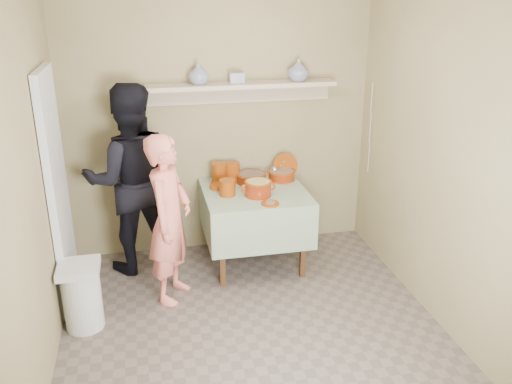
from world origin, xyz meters
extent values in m
plane|color=#62554D|center=(0.00, 0.00, 0.00)|extent=(3.50, 3.50, 0.00)
cube|color=silver|center=(-1.46, 0.95, 1.00)|extent=(0.06, 0.70, 2.00)
cylinder|color=#782B03|center=(-0.04, 1.56, 0.86)|extent=(0.15, 0.15, 0.20)
cylinder|color=#782B03|center=(0.08, 1.57, 0.86)|extent=(0.16, 0.16, 0.19)
cylinder|color=#782B03|center=(-0.02, 1.20, 0.84)|extent=(0.15, 0.15, 0.15)
cylinder|color=#782B03|center=(-0.08, 1.40, 0.78)|extent=(0.16, 0.16, 0.05)
cylinder|color=#782B03|center=(0.63, 1.58, 0.88)|extent=(0.26, 0.10, 0.25)
imported|color=navy|center=(0.75, 1.60, 1.82)|extent=(0.24, 0.24, 0.21)
imported|color=navy|center=(-0.20, 1.63, 1.82)|extent=(0.21, 0.21, 0.20)
cube|color=navy|center=(0.15, 1.62, 1.77)|extent=(0.14, 0.10, 0.10)
imported|color=#F07767|center=(-0.58, 0.81, 0.74)|extent=(0.54, 0.64, 1.48)
imported|color=black|center=(-0.89, 1.44, 0.90)|extent=(0.92, 0.74, 1.79)
cube|color=#95885B|center=(0.00, 1.76, 1.30)|extent=(3.00, 0.02, 2.60)
cube|color=#95885B|center=(0.00, -1.76, 1.30)|extent=(3.00, 0.02, 2.60)
cube|color=#95885B|center=(-1.51, 0.00, 1.30)|extent=(0.02, 3.50, 2.60)
cube|color=#95885B|center=(1.51, 0.00, 1.30)|extent=(0.02, 3.50, 2.60)
cube|color=#4C2D16|center=(-0.13, 0.90, 0.35)|extent=(0.05, 0.05, 0.71)
cube|color=#4C2D16|center=(0.63, 0.90, 0.35)|extent=(0.05, 0.05, 0.71)
cube|color=#4C2D16|center=(-0.13, 1.66, 0.35)|extent=(0.05, 0.05, 0.71)
cube|color=#4C2D16|center=(0.63, 1.66, 0.35)|extent=(0.05, 0.05, 0.71)
cube|color=#4C2D16|center=(0.25, 1.28, 0.73)|extent=(0.90, 0.90, 0.04)
cube|color=#1E591E|center=(0.25, 1.28, 0.76)|extent=(0.96, 0.96, 0.01)
cube|color=#1E591E|center=(0.25, 0.80, 0.54)|extent=(0.96, 0.01, 0.44)
cube|color=#1E591E|center=(0.25, 1.76, 0.54)|extent=(0.96, 0.01, 0.44)
cube|color=#1E591E|center=(-0.23, 1.28, 0.54)|extent=(0.01, 0.96, 0.44)
cube|color=#1E591E|center=(0.73, 1.28, 0.54)|extent=(0.01, 0.96, 0.44)
cylinder|color=maroon|center=(0.26, 1.49, 0.81)|extent=(0.28, 0.28, 0.09)
cylinder|color=#782B03|center=(0.26, 1.49, 0.85)|extent=(0.30, 0.30, 0.01)
cylinder|color=brown|center=(0.26, 1.49, 0.83)|extent=(0.25, 0.25, 0.05)
cylinder|color=maroon|center=(0.57, 1.51, 0.81)|extent=(0.26, 0.26, 0.09)
cylinder|color=#782B03|center=(0.57, 1.51, 0.85)|extent=(0.28, 0.28, 0.01)
cylinder|color=#8C6B54|center=(0.57, 1.51, 0.83)|extent=(0.23, 0.23, 0.05)
cylinder|color=silver|center=(0.55, 1.42, 0.94)|extent=(0.01, 0.22, 0.16)
sphere|color=silver|center=(0.51, 1.54, 0.87)|extent=(0.07, 0.07, 0.07)
cylinder|color=maroon|center=(0.25, 1.13, 0.83)|extent=(0.24, 0.24, 0.14)
cylinder|color=#782B03|center=(0.25, 1.13, 0.90)|extent=(0.25, 0.25, 0.01)
cylinder|color=tan|center=(0.25, 1.13, 0.88)|extent=(0.21, 0.21, 0.05)
torus|color=#782B03|center=(0.13, 1.13, 0.84)|extent=(0.09, 0.02, 0.09)
torus|color=#782B03|center=(0.37, 1.13, 0.84)|extent=(0.09, 0.02, 0.09)
cylinder|color=#782B03|center=(0.31, 0.90, 0.77)|extent=(0.16, 0.16, 0.02)
cylinder|color=#8C6B54|center=(0.31, 0.90, 0.78)|extent=(0.09, 0.09, 0.01)
cube|color=#BCA78C|center=(0.20, 1.62, 1.70)|extent=(1.80, 0.25, 0.04)
cube|color=#BCA78C|center=(0.20, 1.74, 1.60)|extent=(1.80, 0.02, 0.18)
cylinder|color=silver|center=(-1.31, 0.49, 0.25)|extent=(0.30, 0.30, 0.50)
cube|color=silver|center=(-1.31, 0.49, 0.53)|extent=(0.32, 0.32, 0.06)
cylinder|color=silver|center=(1.47, 1.50, 1.55)|extent=(0.01, 0.01, 0.30)
cylinder|color=silver|center=(1.47, 1.48, 1.25)|extent=(0.01, 0.01, 0.30)
cylinder|color=silver|center=(1.47, 1.46, 0.95)|extent=(0.01, 0.01, 0.30)
camera|label=1|loc=(-0.75, -3.41, 2.59)|focal=38.00mm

